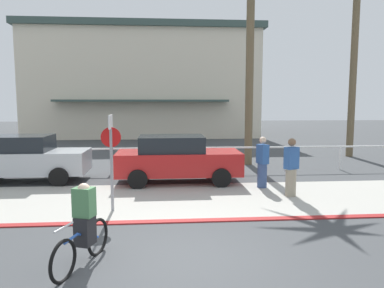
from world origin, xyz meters
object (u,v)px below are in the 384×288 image
car_silver_1 (24,158)px  pedestrian_1 (262,164)px  stop_sign_bike_lane (111,149)px  pedestrian_0 (291,170)px  car_red_2 (177,159)px  palm_tree_2 (249,22)px  palm_tree_3 (356,29)px  cyclist_blue_0 (83,227)px

car_silver_1 → pedestrian_1: pedestrian_1 is taller
stop_sign_bike_lane → pedestrian_0: bearing=11.9°
stop_sign_bike_lane → car_red_2: 3.92m
car_silver_1 → car_red_2: bearing=-6.3°
palm_tree_2 → car_silver_1: (-8.93, -2.96, -5.59)m
palm_tree_3 → car_silver_1: bearing=-161.4°
car_silver_1 → cyclist_blue_0: 8.03m
palm_tree_2 → palm_tree_3: (6.08, 2.09, 0.17)m
palm_tree_3 → cyclist_blue_0: 17.72m
palm_tree_2 → car_red_2: bearing=-133.5°
palm_tree_2 → palm_tree_3: 6.43m
car_red_2 → pedestrian_1: pedestrian_1 is taller
palm_tree_3 → pedestrian_1: bearing=-134.6°
palm_tree_2 → palm_tree_3: size_ratio=0.92×
cyclist_blue_0 → pedestrian_0: size_ratio=0.96×
palm_tree_3 → pedestrian_1: 11.10m
palm_tree_2 → car_silver_1: 10.95m
palm_tree_2 → cyclist_blue_0: palm_tree_2 is taller
pedestrian_0 → cyclist_blue_0: bearing=-141.0°
stop_sign_bike_lane → palm_tree_3: 15.30m
palm_tree_3 → pedestrian_0: bearing=-127.5°
palm_tree_2 → pedestrian_0: size_ratio=4.79×
palm_tree_3 → pedestrian_1: (-6.64, -6.72, -5.83)m
car_silver_1 → pedestrian_1: bearing=-11.3°
car_silver_1 → pedestrian_0: 9.38m
car_red_2 → palm_tree_2: bearing=46.5°
pedestrian_1 → car_silver_1: bearing=168.7°
car_red_2 → pedestrian_0: (3.39, -2.25, -0.03)m
cyclist_blue_0 → car_red_2: bearing=73.7°
stop_sign_bike_lane → cyclist_blue_0: 3.34m
palm_tree_3 → cyclist_blue_0: bearing=-133.0°
stop_sign_bike_lane → car_red_2: (1.85, 3.36, -0.81)m
cyclist_blue_0 → car_silver_1: bearing=116.9°
car_red_2 → pedestrian_0: pedestrian_0 is taller
car_red_2 → pedestrian_0: 4.07m
cyclist_blue_0 → pedestrian_1: pedestrian_1 is taller
cyclist_blue_0 → pedestrian_1: (4.74, 5.49, 0.11)m
stop_sign_bike_lane → car_silver_1: 5.48m
palm_tree_2 → pedestrian_0: bearing=-90.0°
palm_tree_2 → pedestrian_1: size_ratio=4.97×
car_red_2 → cyclist_blue_0: size_ratio=2.54×
pedestrian_0 → car_red_2: bearing=146.4°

